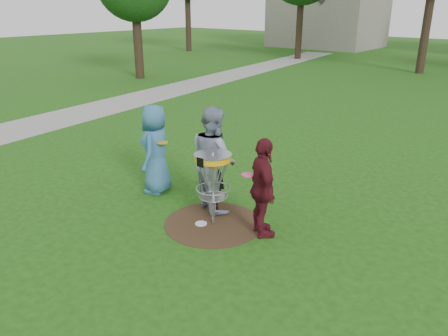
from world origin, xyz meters
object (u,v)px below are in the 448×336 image
Objects in this scene: player_black at (214,171)px; disc_golf_basket at (213,172)px; player_blue at (156,149)px; player_maroon at (263,188)px; player_grey at (214,159)px.

player_black reaches higher than disc_golf_basket.
player_maroon is (2.81, -0.13, -0.07)m from player_blue.
player_grey is (1.45, 0.17, 0.07)m from player_blue.
player_blue reaches higher than player_black.
player_grey is (-0.00, -0.01, 0.24)m from player_black.
player_maroon reaches higher than disc_golf_basket.
player_grey is at bearing 25.51° from player_maroon.
player_blue is 1.94m from disc_golf_basket.
player_blue is at bearing 30.21° from player_grey.
player_grey reaches higher than player_blue.
player_grey reaches higher than disc_golf_basket.
disc_golf_basket is (-0.90, -0.24, 0.15)m from player_maroon.
player_grey is 1.40m from player_maroon.
player_maroon is at bearing 30.46° from player_black.
player_blue is 1.08× the size of player_maroon.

